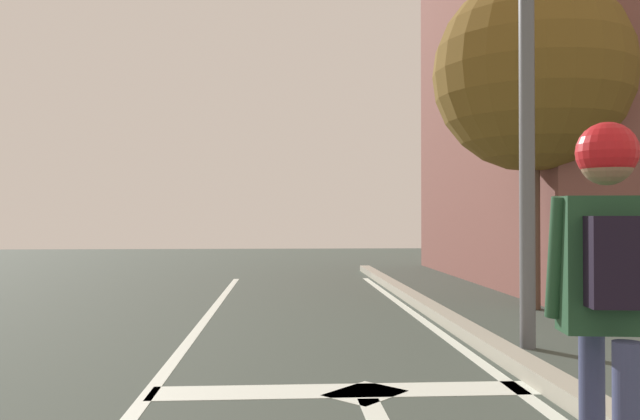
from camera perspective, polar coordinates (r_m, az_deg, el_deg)
stop_bar at (r=5.13m, az=2.25°, el=-16.07°), size 3.04×0.40×0.01m
lane_arrow_head at (r=5.07m, az=4.13°, el=-16.25°), size 0.71×0.71×0.01m
curb_strip at (r=4.79m, az=23.91°, el=-16.30°), size 0.24×24.00×0.14m
skater at (r=2.85m, az=24.80°, el=-4.97°), size 0.46×0.62×1.68m
traffic_signal_mast at (r=6.93m, az=12.10°, el=14.99°), size 3.63×0.34×4.81m
roadside_tree at (r=10.17m, az=18.69°, el=11.60°), size 2.95×2.95×5.02m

